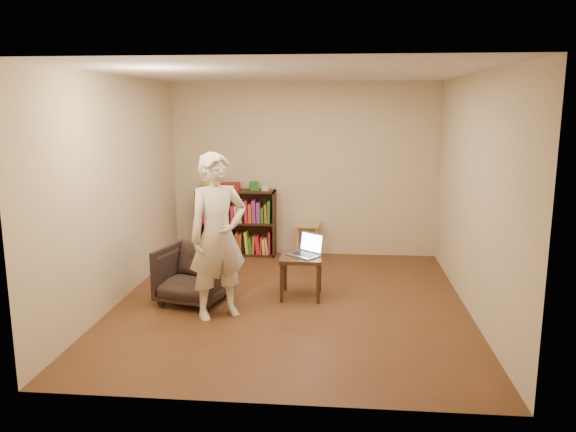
# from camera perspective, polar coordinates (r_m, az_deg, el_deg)

# --- Properties ---
(floor) EXTENTS (4.50, 4.50, 0.00)m
(floor) POSITION_cam_1_polar(r_m,az_deg,el_deg) (6.60, 0.28, -8.83)
(floor) COLOR #4C2F18
(floor) RESTS_ON ground
(ceiling) EXTENTS (4.50, 4.50, 0.00)m
(ceiling) POSITION_cam_1_polar(r_m,az_deg,el_deg) (6.21, 0.30, 14.34)
(ceiling) COLOR silver
(ceiling) RESTS_ON wall_back
(wall_back) EXTENTS (4.00, 0.00, 4.00)m
(wall_back) POSITION_cam_1_polar(r_m,az_deg,el_deg) (8.50, 1.63, 4.72)
(wall_back) COLOR #C4BA94
(wall_back) RESTS_ON floor
(wall_left) EXTENTS (0.00, 4.50, 4.50)m
(wall_left) POSITION_cam_1_polar(r_m,az_deg,el_deg) (6.75, -16.90, 2.54)
(wall_left) COLOR #C4BA94
(wall_left) RESTS_ON floor
(wall_right) EXTENTS (0.00, 4.50, 4.50)m
(wall_right) POSITION_cam_1_polar(r_m,az_deg,el_deg) (6.42, 18.39, 2.02)
(wall_right) COLOR #C4BA94
(wall_right) RESTS_ON floor
(bookshelf) EXTENTS (1.20, 0.30, 1.00)m
(bookshelf) POSITION_cam_1_polar(r_m,az_deg,el_deg) (8.61, -5.25, -1.04)
(bookshelf) COLOR black
(bookshelf) RESTS_ON floor
(box_yellow) EXTENTS (0.26, 0.22, 0.18)m
(box_yellow) POSITION_cam_1_polar(r_m,az_deg,el_deg) (8.57, -7.60, 3.28)
(box_yellow) COLOR yellow
(box_yellow) RESTS_ON bookshelf
(red_cloth) EXTENTS (0.34, 0.27, 0.10)m
(red_cloth) POSITION_cam_1_polar(r_m,az_deg,el_deg) (8.52, -5.98, 3.00)
(red_cloth) COLOR maroon
(red_cloth) RESTS_ON bookshelf
(box_green) EXTENTS (0.16, 0.16, 0.13)m
(box_green) POSITION_cam_1_polar(r_m,az_deg,el_deg) (8.46, -3.45, 3.07)
(box_green) COLOR #21721E
(box_green) RESTS_ON bookshelf
(box_white) EXTENTS (0.11, 0.11, 0.08)m
(box_white) POSITION_cam_1_polar(r_m,az_deg,el_deg) (8.42, -2.26, 2.85)
(box_white) COLOR beige
(box_white) RESTS_ON bookshelf
(stool) EXTENTS (0.36, 0.36, 0.52)m
(stool) POSITION_cam_1_polar(r_m,az_deg,el_deg) (8.42, 1.99, -1.42)
(stool) COLOR tan
(stool) RESTS_ON floor
(armchair) EXTENTS (0.87, 0.89, 0.67)m
(armchair) POSITION_cam_1_polar(r_m,az_deg,el_deg) (6.63, -9.58, -5.86)
(armchair) COLOR black
(armchair) RESTS_ON floor
(side_table) EXTENTS (0.49, 0.49, 0.50)m
(side_table) POSITION_cam_1_polar(r_m,az_deg,el_deg) (6.69, 1.35, -4.80)
(side_table) COLOR black
(side_table) RESTS_ON floor
(laptop) EXTENTS (0.45, 0.44, 0.26)m
(laptop) POSITION_cam_1_polar(r_m,az_deg,el_deg) (6.70, 1.92, -3.49)
(laptop) COLOR #AAABAF
(laptop) RESTS_ON side_table
(person) EXTENTS (0.78, 0.72, 1.78)m
(person) POSITION_cam_1_polar(r_m,az_deg,el_deg) (6.00, -7.13, -2.07)
(person) COLOR beige
(person) RESTS_ON floor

